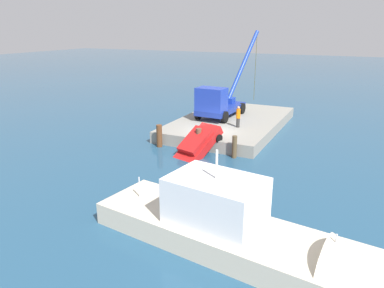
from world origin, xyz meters
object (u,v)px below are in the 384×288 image
Objects in this scene: dock_worker at (238,117)px; crane_truck at (219,102)px; salvaged_car at (196,146)px; moored_yacht at (272,253)px.

crane_truck is at bearing -131.04° from dock_worker.
salvaged_car is (5.23, -1.29, -1.14)m from dock_worker.
dock_worker is 0.12× the size of moored_yacht.
crane_truck is 3.53m from dock_worker.
salvaged_car is (7.52, 1.33, -1.74)m from crane_truck.
dock_worker is at bearing 48.96° from crane_truck.
moored_yacht is (15.26, 6.65, -1.38)m from dock_worker.
dock_worker is (2.29, 2.62, -0.60)m from crane_truck.
dock_worker is 16.70m from moored_yacht.
crane_truck is 19.95m from moored_yacht.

